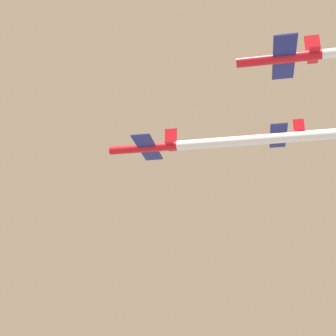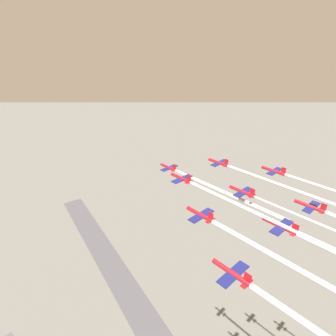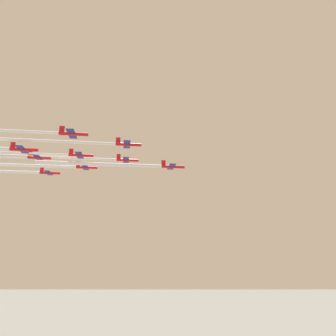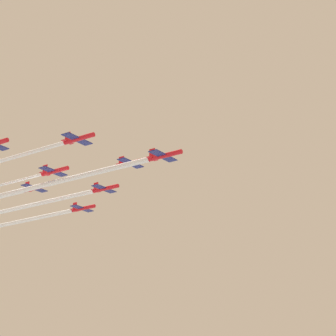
{
  "view_description": "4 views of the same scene",
  "coord_description": "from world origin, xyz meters",
  "px_view_note": "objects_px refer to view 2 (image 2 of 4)",
  "views": [
    {
      "loc": [
        56.79,
        28.08,
        113.93
      ],
      "look_at": [
        -8.7,
        24.45,
        138.13
      ],
      "focal_mm": 50.0,
      "sensor_mm": 36.0,
      "label": 1
    },
    {
      "loc": [
        77.84,
        88.42,
        186.56
      ],
      "look_at": [
        2.21,
        25.34,
        141.62
      ],
      "focal_mm": 28.0,
      "sensor_mm": 36.0,
      "label": 2
    },
    {
      "loc": [
        -126.74,
        57.72,
        104.38
      ],
      "look_at": [
        -1.15,
        22.97,
        138.77
      ],
      "focal_mm": 35.0,
      "sensor_mm": 36.0,
      "label": 3
    },
    {
      "loc": [
        -134.79,
        -46.74,
        82.8
      ],
      "look_at": [
        2.67,
        23.35,
        137.82
      ],
      "focal_mm": 70.0,
      "sensor_mm": 36.0,
      "label": 4
    }
  ],
  "objects_px": {
    "jet_0": "(169,168)",
    "jet_8": "(311,206)",
    "jet_3": "(201,215)",
    "jet_7": "(281,226)",
    "jet_5": "(274,171)",
    "jet_1": "(182,178)",
    "jet_2": "(219,163)",
    "jet_6": "(232,273)",
    "jet_4": "(243,192)"
  },
  "relations": [
    {
      "from": "jet_1",
      "to": "jet_7",
      "type": "xyz_separation_m",
      "value": [
        4.86,
        36.56,
        -0.44
      ]
    },
    {
      "from": "jet_0",
      "to": "jet_5",
      "type": "distance_m",
      "value": 43.0
    },
    {
      "from": "jet_1",
      "to": "jet_5",
      "type": "xyz_separation_m",
      "value": [
        -29.83,
        22.57,
        -0.98
      ]
    },
    {
      "from": "jet_2",
      "to": "jet_8",
      "type": "xyz_separation_m",
      "value": [
        4.86,
        36.56,
        -3.63
      ]
    },
    {
      "from": "jet_0",
      "to": "jet_3",
      "type": "xyz_separation_m",
      "value": [
        26.37,
        33.7,
        4.06
      ]
    },
    {
      "from": "jet_7",
      "to": "jet_5",
      "type": "bearing_deg",
      "value": 29.54
    },
    {
      "from": "jet_7",
      "to": "jet_1",
      "type": "bearing_deg",
      "value": 90.0
    },
    {
      "from": "jet_0",
      "to": "jet_1",
      "type": "height_order",
      "value": "jet_1"
    },
    {
      "from": "jet_1",
      "to": "jet_2",
      "type": "distance_m",
      "value": 21.69
    },
    {
      "from": "jet_5",
      "to": "jet_6",
      "type": "relative_size",
      "value": 1.0
    },
    {
      "from": "jet_1",
      "to": "jet_6",
      "type": "xyz_separation_m",
      "value": [
        26.37,
        33.7,
        -1.75
      ]
    },
    {
      "from": "jet_5",
      "to": "jet_3",
      "type": "bearing_deg",
      "value": -180.0
    },
    {
      "from": "jet_3",
      "to": "jet_5",
      "type": "xyz_separation_m",
      "value": [
        -43.01,
        5.72,
        0.18
      ]
    },
    {
      "from": "jet_2",
      "to": "jet_5",
      "type": "relative_size",
      "value": 1.0
    },
    {
      "from": "jet_2",
      "to": "jet_5",
      "type": "distance_m",
      "value": 21.41
    },
    {
      "from": "jet_8",
      "to": "jet_0",
      "type": "bearing_deg",
      "value": 101.09
    },
    {
      "from": "jet_6",
      "to": "jet_7",
      "type": "height_order",
      "value": "jet_7"
    },
    {
      "from": "jet_1",
      "to": "jet_3",
      "type": "xyz_separation_m",
      "value": [
        13.18,
        16.85,
        -1.16
      ]
    },
    {
      "from": "jet_1",
      "to": "jet_2",
      "type": "xyz_separation_m",
      "value": [
        -21.5,
        2.86,
        -0.17
      ]
    },
    {
      "from": "jet_8",
      "to": "jet_7",
      "type": "bearing_deg",
      "value": 180.0
    },
    {
      "from": "jet_3",
      "to": "jet_5",
      "type": "relative_size",
      "value": 1.0
    },
    {
      "from": "jet_1",
      "to": "jet_5",
      "type": "relative_size",
      "value": 1.0
    },
    {
      "from": "jet_3",
      "to": "jet_8",
      "type": "distance_m",
      "value": 37.5
    },
    {
      "from": "jet_6",
      "to": "jet_4",
      "type": "bearing_deg",
      "value": 29.54
    },
    {
      "from": "jet_1",
      "to": "jet_4",
      "type": "distance_m",
      "value": 21.48
    },
    {
      "from": "jet_8",
      "to": "jet_3",
      "type": "bearing_deg",
      "value": 150.46
    },
    {
      "from": "jet_4",
      "to": "jet_6",
      "type": "xyz_separation_m",
      "value": [
        34.69,
        13.99,
        0.16
      ]
    },
    {
      "from": "jet_0",
      "to": "jet_6",
      "type": "xyz_separation_m",
      "value": [
        39.55,
        50.55,
        3.47
      ]
    },
    {
      "from": "jet_3",
      "to": "jet_7",
      "type": "bearing_deg",
      "value": -59.53
    },
    {
      "from": "jet_0",
      "to": "jet_7",
      "type": "distance_m",
      "value": 56.58
    },
    {
      "from": "jet_0",
      "to": "jet_8",
      "type": "height_order",
      "value": "jet_8"
    },
    {
      "from": "jet_2",
      "to": "jet_5",
      "type": "height_order",
      "value": "jet_2"
    },
    {
      "from": "jet_2",
      "to": "jet_6",
      "type": "bearing_deg",
      "value": -139.64
    },
    {
      "from": "jet_0",
      "to": "jet_6",
      "type": "bearing_deg",
      "value": -120.47
    },
    {
      "from": "jet_0",
      "to": "jet_7",
      "type": "xyz_separation_m",
      "value": [
        18.04,
        53.41,
        4.77
      ]
    },
    {
      "from": "jet_2",
      "to": "jet_4",
      "type": "relative_size",
      "value": 1.0
    },
    {
      "from": "jet_5",
      "to": "jet_8",
      "type": "distance_m",
      "value": 21.58
    },
    {
      "from": "jet_3",
      "to": "jet_7",
      "type": "xyz_separation_m",
      "value": [
        -8.32,
        19.71,
        0.72
      ]
    },
    {
      "from": "jet_2",
      "to": "jet_6",
      "type": "distance_m",
      "value": 56.97
    },
    {
      "from": "jet_5",
      "to": "jet_6",
      "type": "xyz_separation_m",
      "value": [
        56.19,
        11.13,
        -0.77
      ]
    },
    {
      "from": "jet_0",
      "to": "jet_4",
      "type": "distance_m",
      "value": 37.03
    },
    {
      "from": "jet_4",
      "to": "jet_8",
      "type": "distance_m",
      "value": 21.48
    },
    {
      "from": "jet_5",
      "to": "jet_7",
      "type": "height_order",
      "value": "jet_7"
    },
    {
      "from": "jet_0",
      "to": "jet_3",
      "type": "relative_size",
      "value": 1.0
    },
    {
      "from": "jet_5",
      "to": "jet_2",
      "type": "bearing_deg",
      "value": 120.47
    },
    {
      "from": "jet_2",
      "to": "jet_7",
      "type": "xyz_separation_m",
      "value": [
        26.37,
        33.7,
        -0.27
      ]
    },
    {
      "from": "jet_6",
      "to": "jet_0",
      "type": "bearing_deg",
      "value": 59.53
    },
    {
      "from": "jet_5",
      "to": "jet_8",
      "type": "bearing_deg",
      "value": -120.47
    },
    {
      "from": "jet_3",
      "to": "jet_6",
      "type": "distance_m",
      "value": 21.4
    },
    {
      "from": "jet_1",
      "to": "jet_5",
      "type": "height_order",
      "value": "jet_1"
    }
  ]
}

